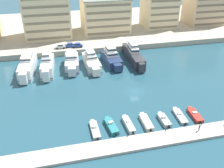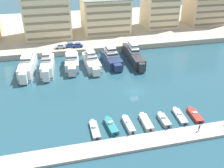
# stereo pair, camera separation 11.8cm
# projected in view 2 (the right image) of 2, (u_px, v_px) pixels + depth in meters

# --- Properties ---
(ground_plane) EXTENTS (400.00, 400.00, 0.00)m
(ground_plane) POSITION_uv_depth(u_px,v_px,m) (135.00, 91.00, 74.32)
(ground_plane) COLOR #234C5B
(quay_promenade) EXTENTS (180.00, 70.00, 2.18)m
(quay_promenade) POSITION_uv_depth(u_px,v_px,m) (95.00, 26.00, 131.50)
(quay_promenade) COLOR #ADA38E
(quay_promenade) RESTS_ON ground
(pier_dock) EXTENTS (120.00, 4.66, 0.65)m
(pier_dock) POSITION_uv_depth(u_px,v_px,m) (165.00, 138.00, 55.61)
(pier_dock) COLOR #A8A399
(pier_dock) RESTS_ON ground
(yacht_white_far_left) EXTENTS (5.73, 21.08, 7.44)m
(yacht_white_far_left) POSITION_uv_depth(u_px,v_px,m) (28.00, 65.00, 85.38)
(yacht_white_far_left) COLOR white
(yacht_white_far_left) RESTS_ON ground
(yacht_white_left) EXTENTS (4.90, 16.00, 8.66)m
(yacht_white_left) POSITION_uv_depth(u_px,v_px,m) (47.00, 65.00, 84.58)
(yacht_white_left) COLOR white
(yacht_white_left) RESTS_ON ground
(yacht_silver_mid_left) EXTENTS (5.82, 15.82, 6.78)m
(yacht_silver_mid_left) POSITION_uv_depth(u_px,v_px,m) (72.00, 62.00, 88.07)
(yacht_silver_mid_left) COLOR silver
(yacht_silver_mid_left) RESTS_ON ground
(yacht_ivory_center_left) EXTENTS (5.12, 16.97, 7.45)m
(yacht_ivory_center_left) POSITION_uv_depth(u_px,v_px,m) (92.00, 62.00, 88.64)
(yacht_ivory_center_left) COLOR silver
(yacht_ivory_center_left) RESTS_ON ground
(yacht_navy_center) EXTENTS (5.79, 16.22, 7.91)m
(yacht_navy_center) POSITION_uv_depth(u_px,v_px,m) (112.00, 58.00, 91.22)
(yacht_navy_center) COLOR navy
(yacht_navy_center) RESTS_ON ground
(yacht_charcoal_center_right) EXTENTS (4.47, 22.39, 8.37)m
(yacht_charcoal_center_right) POSITION_uv_depth(u_px,v_px,m) (133.00, 55.00, 93.43)
(yacht_charcoal_center_right) COLOR #333338
(yacht_charcoal_center_right) RESTS_ON ground
(motorboat_grey_far_left) EXTENTS (1.83, 7.35, 1.26)m
(motorboat_grey_far_left) POSITION_uv_depth(u_px,v_px,m) (95.00, 129.00, 58.24)
(motorboat_grey_far_left) COLOR #9EA3A8
(motorboat_grey_far_left) RESTS_ON ground
(motorboat_teal_left) EXTENTS (2.49, 6.96, 1.66)m
(motorboat_teal_left) POSITION_uv_depth(u_px,v_px,m) (111.00, 126.00, 59.10)
(motorboat_teal_left) COLOR teal
(motorboat_teal_left) RESTS_ON ground
(motorboat_white_mid_left) EXTENTS (1.76, 6.92, 1.50)m
(motorboat_white_mid_left) POSITION_uv_depth(u_px,v_px,m) (128.00, 124.00, 59.60)
(motorboat_white_mid_left) COLOR white
(motorboat_white_mid_left) RESTS_ON ground
(motorboat_cream_center_left) EXTENTS (1.95, 7.04, 1.04)m
(motorboat_cream_center_left) POSITION_uv_depth(u_px,v_px,m) (146.00, 122.00, 60.52)
(motorboat_cream_center_left) COLOR beige
(motorboat_cream_center_left) RESTS_ON ground
(motorboat_grey_center) EXTENTS (1.85, 6.05, 1.52)m
(motorboat_grey_center) POSITION_uv_depth(u_px,v_px,m) (164.00, 120.00, 61.26)
(motorboat_grey_center) COLOR #9EA3A8
(motorboat_grey_center) RESTS_ON ground
(motorboat_grey_center_right) EXTENTS (2.33, 7.37, 1.08)m
(motorboat_grey_center_right) POSITION_uv_depth(u_px,v_px,m) (180.00, 116.00, 62.92)
(motorboat_grey_center_right) COLOR #9EA3A8
(motorboat_grey_center_right) RESTS_ON ground
(motorboat_red_mid_right) EXTENTS (2.30, 6.72, 1.21)m
(motorboat_red_mid_right) POSITION_uv_depth(u_px,v_px,m) (195.00, 115.00, 63.16)
(motorboat_red_mid_right) COLOR red
(motorboat_red_mid_right) RESTS_ON ground
(car_silver_far_left) EXTENTS (4.19, 2.10, 1.80)m
(car_silver_far_left) POSITION_uv_depth(u_px,v_px,m) (61.00, 46.00, 99.39)
(car_silver_far_left) COLOR #B7BCC1
(car_silver_far_left) RESTS_ON quay_promenade
(car_blue_left) EXTENTS (4.13, 1.97, 1.80)m
(car_blue_left) POSITION_uv_depth(u_px,v_px,m) (70.00, 45.00, 100.58)
(car_blue_left) COLOR #28428E
(car_blue_left) RESTS_ON quay_promenade
(car_blue_mid_left) EXTENTS (4.16, 2.04, 1.80)m
(car_blue_mid_left) POSITION_uv_depth(u_px,v_px,m) (78.00, 45.00, 100.50)
(car_blue_mid_left) COLOR #28428E
(car_blue_mid_left) RESTS_ON quay_promenade
(apartment_block_left) EXTENTS (19.99, 17.29, 28.27)m
(apartment_block_left) POSITION_uv_depth(u_px,v_px,m) (46.00, 6.00, 107.71)
(apartment_block_left) COLOR beige
(apartment_block_left) RESTS_ON quay_promenade
(apartment_block_mid_left) EXTENTS (21.58, 18.00, 17.58)m
(apartment_block_mid_left) POSITION_uv_depth(u_px,v_px,m) (105.00, 14.00, 117.17)
(apartment_block_mid_left) COLOR beige
(apartment_block_mid_left) RESTS_ON quay_promenade
(apartment_block_center_left) EXTENTS (15.69, 14.73, 26.97)m
(apartment_block_center_left) POSITION_uv_depth(u_px,v_px,m) (160.00, 1.00, 121.80)
(apartment_block_center_left) COLOR beige
(apartment_block_center_left) RESTS_ON quay_promenade
(apartment_block_center) EXTENTS (18.92, 14.25, 23.64)m
(apartment_block_center) POSITION_uv_depth(u_px,v_px,m) (206.00, 2.00, 127.39)
(apartment_block_center) COLOR #C6AD89
(apartment_block_center) RESTS_ON quay_promenade
(pedestrian_mid_deck) EXTENTS (0.58, 0.48, 1.77)m
(pedestrian_mid_deck) POSITION_uv_depth(u_px,v_px,m) (199.00, 127.00, 56.84)
(pedestrian_mid_deck) COLOR #282D3D
(pedestrian_mid_deck) RESTS_ON pier_dock
(bollard_west) EXTENTS (0.20, 0.20, 0.61)m
(bollard_west) POSITION_uv_depth(u_px,v_px,m) (127.00, 136.00, 55.43)
(bollard_west) COLOR #2D2D33
(bollard_west) RESTS_ON pier_dock
(bollard_west_mid) EXTENTS (0.20, 0.20, 0.61)m
(bollard_west_mid) POSITION_uv_depth(u_px,v_px,m) (166.00, 130.00, 57.29)
(bollard_west_mid) COLOR #2D2D33
(bollard_west_mid) RESTS_ON pier_dock
(bollard_east_mid) EXTENTS (0.20, 0.20, 0.61)m
(bollard_east_mid) POSITION_uv_depth(u_px,v_px,m) (202.00, 124.00, 59.15)
(bollard_east_mid) COLOR #2D2D33
(bollard_east_mid) RESTS_ON pier_dock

